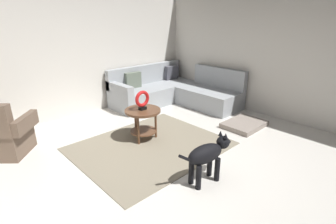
{
  "coord_description": "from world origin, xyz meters",
  "views": [
    {
      "loc": [
        -2.22,
        -2.22,
        2.0
      ],
      "look_at": [
        0.45,
        0.6,
        0.55
      ],
      "focal_mm": 27.48,
      "sensor_mm": 36.0,
      "label": 1
    }
  ],
  "objects_px": {
    "armchair": "(3,136)",
    "dog_toy_ball": "(210,150)",
    "sectional_couch": "(174,92)",
    "dog": "(208,155)",
    "side_table": "(143,116)",
    "dog_bed_mat": "(244,124)",
    "torus_sculpture": "(142,100)"
  },
  "relations": [
    {
      "from": "sectional_couch",
      "to": "dog",
      "type": "relative_size",
      "value": 2.66
    },
    {
      "from": "dog_toy_ball",
      "to": "armchair",
      "type": "bearing_deg",
      "value": 137.71
    },
    {
      "from": "sectional_couch",
      "to": "dog_toy_ball",
      "type": "distance_m",
      "value": 2.5
    },
    {
      "from": "armchair",
      "to": "dog_toy_ball",
      "type": "bearing_deg",
      "value": 0.17
    },
    {
      "from": "armchair",
      "to": "dog_toy_ball",
      "type": "xyz_separation_m",
      "value": [
        2.31,
        -2.1,
        -0.27
      ]
    },
    {
      "from": "sectional_couch",
      "to": "dog",
      "type": "xyz_separation_m",
      "value": [
        -1.91,
        -2.54,
        0.09
      ]
    },
    {
      "from": "dog",
      "to": "torus_sculpture",
      "type": "bearing_deg",
      "value": -177.23
    },
    {
      "from": "sectional_couch",
      "to": "torus_sculpture",
      "type": "distance_m",
      "value": 2.07
    },
    {
      "from": "armchair",
      "to": "torus_sculpture",
      "type": "distance_m",
      "value": 2.16
    },
    {
      "from": "armchair",
      "to": "torus_sculpture",
      "type": "xyz_separation_m",
      "value": [
        1.87,
        -1.01,
        0.39
      ]
    },
    {
      "from": "sectional_couch",
      "to": "side_table",
      "type": "bearing_deg",
      "value": -149.48
    },
    {
      "from": "side_table",
      "to": "dog",
      "type": "bearing_deg",
      "value": -96.17
    },
    {
      "from": "side_table",
      "to": "torus_sculpture",
      "type": "distance_m",
      "value": 0.29
    },
    {
      "from": "sectional_couch",
      "to": "dog_toy_ball",
      "type": "bearing_deg",
      "value": -121.64
    },
    {
      "from": "dog",
      "to": "dog_toy_ball",
      "type": "relative_size",
      "value": 7.74
    },
    {
      "from": "torus_sculpture",
      "to": "side_table",
      "type": "bearing_deg",
      "value": 94.76
    },
    {
      "from": "torus_sculpture",
      "to": "dog",
      "type": "distance_m",
      "value": 1.55
    },
    {
      "from": "dog_bed_mat",
      "to": "armchair",
      "type": "bearing_deg",
      "value": 151.96
    },
    {
      "from": "dog",
      "to": "dog_toy_ball",
      "type": "distance_m",
      "value": 0.8
    },
    {
      "from": "dog_bed_mat",
      "to": "dog",
      "type": "relative_size",
      "value": 0.95
    },
    {
      "from": "armchair",
      "to": "side_table",
      "type": "distance_m",
      "value": 2.12
    },
    {
      "from": "side_table",
      "to": "torus_sculpture",
      "type": "xyz_separation_m",
      "value": [
        0.0,
        -0.0,
        0.29
      ]
    },
    {
      "from": "side_table",
      "to": "dog_toy_ball",
      "type": "bearing_deg",
      "value": -68.09
    },
    {
      "from": "side_table",
      "to": "dog_toy_ball",
      "type": "height_order",
      "value": "side_table"
    },
    {
      "from": "side_table",
      "to": "dog_toy_ball",
      "type": "xyz_separation_m",
      "value": [
        0.44,
        -1.09,
        -0.36
      ]
    },
    {
      "from": "side_table",
      "to": "dog_toy_ball",
      "type": "relative_size",
      "value": 5.49
    },
    {
      "from": "dog_toy_ball",
      "to": "dog_bed_mat",
      "type": "bearing_deg",
      "value": 7.77
    },
    {
      "from": "side_table",
      "to": "dog",
      "type": "height_order",
      "value": "dog"
    },
    {
      "from": "side_table",
      "to": "dog_bed_mat",
      "type": "distance_m",
      "value": 2.0
    },
    {
      "from": "dog_bed_mat",
      "to": "dog_toy_ball",
      "type": "relative_size",
      "value": 7.33
    },
    {
      "from": "dog",
      "to": "armchair",
      "type": "bearing_deg",
      "value": -136.93
    },
    {
      "from": "sectional_couch",
      "to": "torus_sculpture",
      "type": "height_order",
      "value": "sectional_couch"
    }
  ]
}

